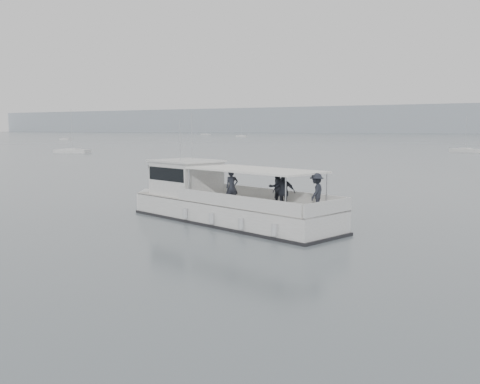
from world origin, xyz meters
The scene contains 3 objects.
ground centered at (0.00, 0.00, 0.00)m, with size 1400.00×1400.00×0.00m, color slate.
tour_boat centered at (-4.69, 1.39, 0.95)m, with size 13.77×6.70×5.81m.
moored_fleet centered at (-53.32, 210.51, 0.36)m, with size 421.70×278.96×9.98m.
Camera 1 is at (10.03, -21.93, 4.75)m, focal length 40.00 mm.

